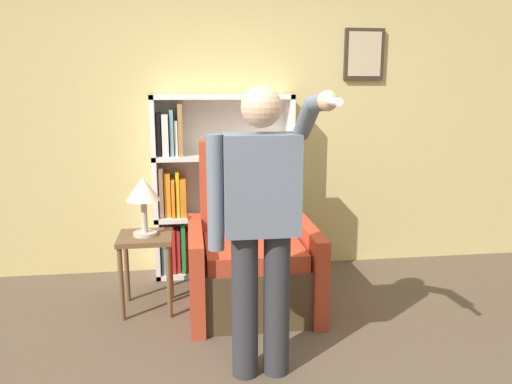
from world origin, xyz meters
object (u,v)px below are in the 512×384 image
at_px(armchair, 251,258).
at_px(table_lamp, 143,193).
at_px(side_table, 146,250).
at_px(person_standing, 261,218).
at_px(bookcase, 210,189).

relative_size(armchair, table_lamp, 2.85).
height_order(armchair, side_table, armchair).
height_order(person_standing, table_lamp, person_standing).
relative_size(bookcase, table_lamp, 3.65).
distance_m(bookcase, table_lamp, 0.87).
height_order(side_table, table_lamp, table_lamp).
bearing_deg(bookcase, table_lamp, -126.16).
relative_size(bookcase, side_table, 2.73).
bearing_deg(table_lamp, bookcase, 53.84).
bearing_deg(table_lamp, person_standing, -53.88).
distance_m(armchair, side_table, 0.78).
relative_size(bookcase, person_standing, 0.96).
relative_size(side_table, table_lamp, 1.33).
bearing_deg(bookcase, armchair, -68.61).
bearing_deg(side_table, armchair, -0.55).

